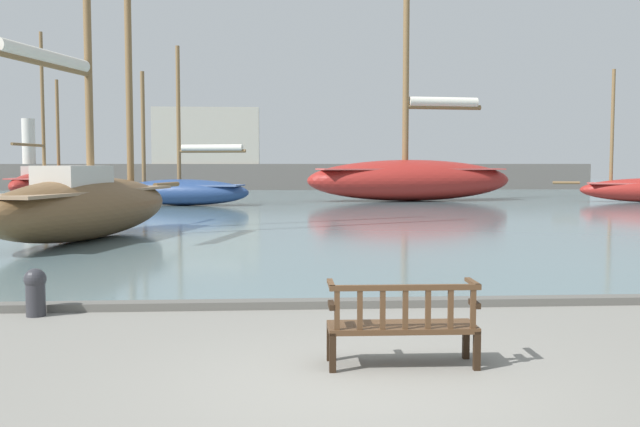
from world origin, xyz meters
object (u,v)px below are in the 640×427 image
sailboat_far_port (87,198)px  sailboat_outer_starboard (43,182)px  sailboat_nearest_starboard (411,177)px  mooring_bollard (35,290)px  park_bench (402,323)px  sailboat_centre_channel (183,189)px

sailboat_far_port → sailboat_outer_starboard: (-9.21, 25.34, -0.18)m
sailboat_nearest_starboard → sailboat_far_port: (-12.88, -19.58, -0.22)m
sailboat_nearest_starboard → sailboat_far_port: bearing=-123.3°
sailboat_nearest_starboard → mooring_bollard: (-11.09, -29.42, -1.05)m
sailboat_nearest_starboard → mooring_bollard: sailboat_nearest_starboard is taller
sailboat_nearest_starboard → sailboat_far_port: size_ratio=1.13×
park_bench → sailboat_nearest_starboard: size_ratio=0.11×
sailboat_nearest_starboard → sailboat_outer_starboard: size_ratio=1.48×
park_bench → sailboat_centre_channel: size_ratio=0.19×
park_bench → sailboat_outer_starboard: bearing=112.6°
sailboat_far_port → mooring_bollard: size_ratio=19.44×
sailboat_nearest_starboard → sailboat_far_port: 23.44m
sailboat_centre_channel → mooring_bollard: bearing=-87.4°
park_bench → sailboat_outer_starboard: sailboat_outer_starboard is taller
park_bench → mooring_bollard: bearing=149.3°
sailboat_outer_starboard → park_bench: bearing=-67.4°
sailboat_centre_channel → sailboat_nearest_starboard: sailboat_nearest_starboard is taller
park_bench → mooring_bollard: 5.58m
park_bench → sailboat_far_port: size_ratio=0.12×
park_bench → sailboat_centre_channel: bearing=101.8°
sailboat_centre_channel → sailboat_far_port: sailboat_far_port is taller
sailboat_centre_channel → mooring_bollard: 25.86m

